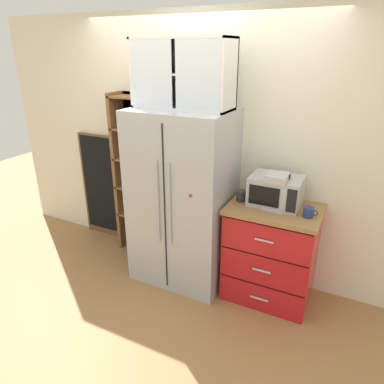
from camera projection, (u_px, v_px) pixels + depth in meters
ground_plane at (183, 273)px, 3.72m from camera, size 10.64×10.64×0.00m
wall_back_cream at (200, 147)px, 3.57m from camera, size 4.94×0.10×2.55m
refrigerator at (183, 198)px, 3.41m from camera, size 0.92×0.70×1.72m
pantry_shelf_column at (138, 173)px, 3.90m from camera, size 0.47×0.28×1.79m
counter_cabinet at (271, 252)px, 3.24m from camera, size 0.80×0.59×0.93m
microwave at (276, 191)px, 3.06m from camera, size 0.44×0.33×0.26m
coffee_maker at (277, 190)px, 3.01m from camera, size 0.17×0.20×0.31m
mug_charcoal at (241, 196)px, 3.16m from camera, size 0.12×0.08×0.10m
mug_navy at (309, 212)px, 2.87m from camera, size 0.12×0.09×0.08m
bottle_green at (279, 189)px, 3.08m from camera, size 0.07×0.07×0.30m
bottle_clear at (275, 195)px, 2.98m from camera, size 0.06×0.06×0.28m
upper_cabinet at (184, 74)px, 3.01m from camera, size 0.88×0.32×0.58m
chalkboard_menu at (103, 187)px, 4.27m from camera, size 0.60×0.04×1.29m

